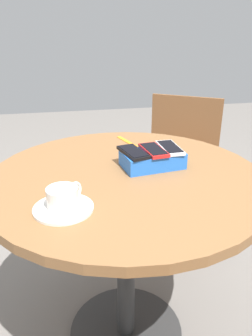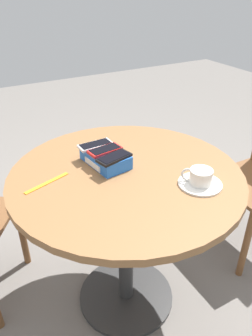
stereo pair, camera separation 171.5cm
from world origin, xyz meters
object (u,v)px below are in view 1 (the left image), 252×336
Objects in this scene: lanyard_strap at (129,143)px; chair_far_side at (178,165)px; saucer at (63,208)px; coffee_cup at (63,197)px; phone_white at (170,148)px; round_table at (126,211)px; phone_black at (133,152)px; phone_red at (154,150)px; phone_box at (152,159)px.

chair_far_side reaches higher than lanyard_strap.
coffee_cup is (-0.00, -0.00, 0.03)m from saucer.
round_table is at bearing 17.69° from phone_white.
coffee_cup is at bearing 60.04° from lanyard_strap.
phone_black reaches higher than coffee_cup.
chair_far_side reaches higher than saucer.
lanyard_strap is at bearing -104.09° from round_table.
phone_white reaches higher than lanyard_strap.
coffee_cup is (0.24, 0.23, -0.02)m from phone_black.
phone_red is 0.27m from lanyard_strap.
saucer is at bearing 33.47° from phone_white.
coffee_cup is 0.57m from lanyard_strap.
phone_box is 2.26× the size of coffee_cup.
phone_white is 0.97× the size of phone_black.
phone_box is at bearing -16.54° from phone_red.
chair_far_side is (-0.67, -0.91, -0.34)m from coffee_cup.
coffee_cup reaches higher than round_table.
coffee_cup is at bearing 36.75° from phone_red.
phone_red is at bearing 12.72° from phone_white.
coffee_cup is (0.38, 0.25, -0.02)m from phone_white.
saucer is 1.17m from chair_far_side.
phone_box reaches higher than round_table.
coffee_cup is at bearing 43.01° from round_table.
phone_black reaches higher than phone_box.
lanyard_strap is at bearing -120.03° from saucer.
phone_black is at bearing -132.24° from round_table.
round_table is 0.34m from coffee_cup.
lanyard_strap is at bearing -69.03° from phone_white.
phone_box is 0.39m from saucer.
coffee_cup is 0.51× the size of lanyard_strap.
saucer is 0.20× the size of chair_far_side.
phone_box is 1.53× the size of phone_white.
phone_box is 0.26m from lanyard_strap.
phone_box is 1.36× the size of saucer.
phone_white is 0.46m from saucer.
phone_box is 1.48× the size of phone_black.
coffee_cup is at bearing -135.80° from saucer.
phone_black is at bearing 4.51° from phone_box.
phone_box is 0.39m from coffee_cup.
round_table is 6.52× the size of phone_red.
phone_white is 0.06m from phone_red.
coffee_cup is at bearing 33.40° from phone_white.
phone_white reaches higher than phone_box.
phone_box is 0.03m from phone_red.
saucer is at bearing 37.22° from phone_box.
round_table is 0.34m from lanyard_strap.
phone_white reaches higher than coffee_cup.
chair_far_side is (-0.38, -0.41, -0.31)m from lanyard_strap.
saucer reaches higher than lanyard_strap.
saucer is at bearing 59.97° from lanyard_strap.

